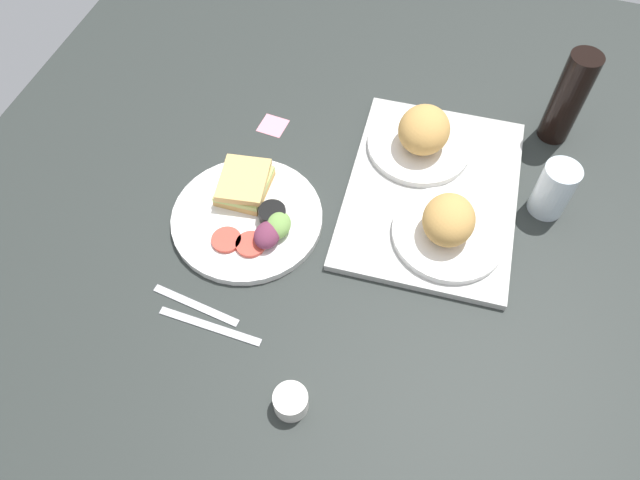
{
  "coord_description": "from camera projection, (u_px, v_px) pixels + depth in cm",
  "views": [
    {
      "loc": [
        58.31,
        20.75,
        93.89
      ],
      "look_at": [
        2.0,
        3.0,
        4.0
      ],
      "focal_mm": 33.16,
      "sensor_mm": 36.0,
      "label": 1
    }
  ],
  "objects": [
    {
      "name": "espresso_cup",
      "position": [
        291.0,
        402.0,
        0.93
      ],
      "size": [
        5.6,
        5.6,
        4.0
      ],
      "primitive_type": "cylinder",
      "color": "silver",
      "rests_on": "ground_plane"
    },
    {
      "name": "bread_plate_near",
      "position": [
        422.0,
        136.0,
        1.2
      ],
      "size": [
        21.4,
        21.4,
        9.58
      ],
      "color": "white",
      "rests_on": "serving_tray"
    },
    {
      "name": "sticky_note",
      "position": [
        273.0,
        126.0,
        1.29
      ],
      "size": [
        6.06,
        6.06,
        0.12
      ],
      "primitive_type": "cube",
      "rotation": [
        0.0,
        0.0,
        -0.09
      ],
      "color": "pink",
      "rests_on": "ground_plane"
    },
    {
      "name": "fork",
      "position": [
        196.0,
        305.0,
        1.04
      ],
      "size": [
        3.59,
        17.04,
        0.5
      ],
      "primitive_type": "cube",
      "rotation": [
        0.0,
        0.0,
        1.44
      ],
      "color": "#B7B7BC",
      "rests_on": "ground_plane"
    },
    {
      "name": "plate_with_salad",
      "position": [
        250.0,
        213.0,
        1.14
      ],
      "size": [
        29.13,
        29.13,
        5.4
      ],
      "color": "white",
      "rests_on": "ground_plane"
    },
    {
      "name": "serving_tray",
      "position": [
        432.0,
        192.0,
        1.18
      ],
      "size": [
        46.62,
        35.24,
        1.6
      ],
      "primitive_type": "cube",
      "rotation": [
        0.0,
        0.0,
        0.05
      ],
      "color": "#B2B2AD",
      "rests_on": "ground_plane"
    },
    {
      "name": "ground_plane",
      "position": [
        308.0,
        243.0,
        1.14
      ],
      "size": [
        190.0,
        150.0,
        3.0
      ],
      "primitive_type": "cube",
      "color": "#282D2B"
    },
    {
      "name": "bread_plate_far",
      "position": [
        449.0,
        226.0,
        1.08
      ],
      "size": [
        21.31,
        21.31,
        8.92
      ],
      "color": "white",
      "rests_on": "serving_tray"
    },
    {
      "name": "drinking_glass",
      "position": [
        554.0,
        190.0,
        1.12
      ],
      "size": [
        6.89,
        6.89,
        11.6
      ],
      "primitive_type": "cylinder",
      "color": "silver",
      "rests_on": "ground_plane"
    },
    {
      "name": "knife",
      "position": [
        210.0,
        326.0,
        1.02
      ],
      "size": [
        1.99,
        19.03,
        0.5
      ],
      "primitive_type": "cube",
      "rotation": [
        0.0,
        0.0,
        1.54
      ],
      "color": "#B7B7BC",
      "rests_on": "ground_plane"
    },
    {
      "name": "soda_bottle",
      "position": [
        569.0,
        98.0,
        1.19
      ],
      "size": [
        6.4,
        6.4,
        20.81
      ],
      "primitive_type": "cylinder",
      "color": "black",
      "rests_on": "ground_plane"
    }
  ]
}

